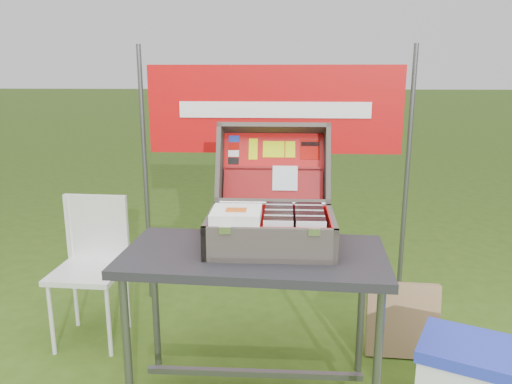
# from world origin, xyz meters

# --- Properties ---
(table) EXTENTS (1.22, 0.66, 0.74)m
(table) POSITION_xyz_m (-0.06, 0.05, 0.37)
(table) COLOR black
(table) RESTS_ON ground
(table_top) EXTENTS (1.22, 0.66, 0.04)m
(table_top) POSITION_xyz_m (-0.06, 0.05, 0.72)
(table_top) COLOR black
(table_top) RESTS_ON ground
(table_leg_fl) EXTENTS (0.04, 0.04, 0.70)m
(table_leg_fl) POSITION_xyz_m (-0.60, -0.19, 0.35)
(table_leg_fl) COLOR #59595B
(table_leg_fl) RESTS_ON ground
(table_leg_fr) EXTENTS (0.04, 0.04, 0.70)m
(table_leg_fr) POSITION_xyz_m (0.47, -0.19, 0.35)
(table_leg_fr) COLOR #59595B
(table_leg_fr) RESTS_ON ground
(table_leg_bl) EXTENTS (0.04, 0.04, 0.70)m
(table_leg_bl) POSITION_xyz_m (-0.60, 0.29, 0.35)
(table_leg_bl) COLOR #59595B
(table_leg_bl) RESTS_ON ground
(table_leg_br) EXTENTS (0.04, 0.04, 0.70)m
(table_leg_br) POSITION_xyz_m (0.47, 0.29, 0.35)
(table_leg_br) COLOR #59595B
(table_leg_br) RESTS_ON ground
(table_brace) EXTENTS (1.04, 0.03, 0.03)m
(table_brace) POSITION_xyz_m (-0.06, 0.05, 0.12)
(table_brace) COLOR #59595B
(table_brace) RESTS_ON ground
(suitcase) EXTENTS (0.58, 0.58, 0.51)m
(suitcase) POSITION_xyz_m (0.01, 0.18, 1.00)
(suitcase) COLOR #4C453C
(suitcase) RESTS_ON table
(suitcase_base_bottom) EXTENTS (0.58, 0.42, 0.02)m
(suitcase_base_bottom) POSITION_xyz_m (0.01, 0.12, 0.75)
(suitcase_base_bottom) COLOR #4C453C
(suitcase_base_bottom) RESTS_ON table_top
(suitcase_base_wall_front) EXTENTS (0.58, 0.02, 0.16)m
(suitcase_base_wall_front) POSITION_xyz_m (0.01, -0.08, 0.82)
(suitcase_base_wall_front) COLOR #4C453C
(suitcase_base_wall_front) RESTS_ON table_top
(suitcase_base_wall_back) EXTENTS (0.58, 0.02, 0.16)m
(suitcase_base_wall_back) POSITION_xyz_m (0.01, 0.31, 0.82)
(suitcase_base_wall_back) COLOR #4C453C
(suitcase_base_wall_back) RESTS_ON table_top
(suitcase_base_wall_left) EXTENTS (0.02, 0.42, 0.16)m
(suitcase_base_wall_left) POSITION_xyz_m (-0.27, 0.12, 0.82)
(suitcase_base_wall_left) COLOR #4C453C
(suitcase_base_wall_left) RESTS_ON table_top
(suitcase_base_wall_right) EXTENTS (0.02, 0.42, 0.16)m
(suitcase_base_wall_right) POSITION_xyz_m (0.29, 0.12, 0.82)
(suitcase_base_wall_right) COLOR #4C453C
(suitcase_base_wall_right) RESTS_ON table_top
(suitcase_liner_floor) EXTENTS (0.54, 0.37, 0.01)m
(suitcase_liner_floor) POSITION_xyz_m (0.01, 0.12, 0.77)
(suitcase_liner_floor) COLOR #C20A00
(suitcase_liner_floor) RESTS_ON suitcase_base_bottom
(suitcase_latch_left) EXTENTS (0.05, 0.01, 0.03)m
(suitcase_latch_left) POSITION_xyz_m (-0.18, -0.09, 0.89)
(suitcase_latch_left) COLOR silver
(suitcase_latch_left) RESTS_ON suitcase_base_wall_front
(suitcase_latch_right) EXTENTS (0.05, 0.01, 0.03)m
(suitcase_latch_right) POSITION_xyz_m (0.20, -0.09, 0.89)
(suitcase_latch_right) COLOR silver
(suitcase_latch_right) RESTS_ON suitcase_base_wall_front
(suitcase_hinge) EXTENTS (0.52, 0.02, 0.02)m
(suitcase_hinge) POSITION_xyz_m (0.01, 0.32, 0.90)
(suitcase_hinge) COLOR silver
(suitcase_hinge) RESTS_ON suitcase_base_wall_back
(suitcase_lid_back) EXTENTS (0.58, 0.17, 0.39)m
(suitcase_lid_back) POSITION_xyz_m (0.01, 0.54, 1.04)
(suitcase_lid_back) COLOR #4C453C
(suitcase_lid_back) RESTS_ON suitcase_base_wall_back
(suitcase_lid_rim_far) EXTENTS (0.58, 0.15, 0.08)m
(suitcase_lid_rim_far) POSITION_xyz_m (0.01, 0.55, 1.24)
(suitcase_lid_rim_far) COLOR #4C453C
(suitcase_lid_rim_far) RESTS_ON suitcase_lid_back
(suitcase_lid_rim_near) EXTENTS (0.58, 0.15, 0.08)m
(suitcase_lid_rim_near) POSITION_xyz_m (0.01, 0.40, 0.88)
(suitcase_lid_rim_near) COLOR #4C453C
(suitcase_lid_rim_near) RESTS_ON suitcase_lid_back
(suitcase_lid_rim_left) EXTENTS (0.02, 0.30, 0.44)m
(suitcase_lid_rim_left) POSITION_xyz_m (-0.27, 0.47, 1.06)
(suitcase_lid_rim_left) COLOR #4C453C
(suitcase_lid_rim_left) RESTS_ON suitcase_lid_back
(suitcase_lid_rim_right) EXTENTS (0.02, 0.30, 0.44)m
(suitcase_lid_rim_right) POSITION_xyz_m (0.29, 0.47, 1.06)
(suitcase_lid_rim_right) COLOR #4C453C
(suitcase_lid_rim_right) RESTS_ON suitcase_lid_back
(suitcase_lid_liner) EXTENTS (0.53, 0.14, 0.34)m
(suitcase_lid_liner) POSITION_xyz_m (0.01, 0.52, 1.04)
(suitcase_lid_liner) COLOR #C20A00
(suitcase_lid_liner) RESTS_ON suitcase_lid_back
(suitcase_liner_wall_front) EXTENTS (0.54, 0.01, 0.13)m
(suitcase_liner_wall_front) POSITION_xyz_m (0.01, -0.06, 0.83)
(suitcase_liner_wall_front) COLOR #C20A00
(suitcase_liner_wall_front) RESTS_ON suitcase_base_bottom
(suitcase_liner_wall_back) EXTENTS (0.54, 0.01, 0.13)m
(suitcase_liner_wall_back) POSITION_xyz_m (0.01, 0.30, 0.83)
(suitcase_liner_wall_back) COLOR #C20A00
(suitcase_liner_wall_back) RESTS_ON suitcase_base_bottom
(suitcase_liner_wall_left) EXTENTS (0.01, 0.37, 0.13)m
(suitcase_liner_wall_left) POSITION_xyz_m (-0.26, 0.12, 0.83)
(suitcase_liner_wall_left) COLOR #C20A00
(suitcase_liner_wall_left) RESTS_ON suitcase_base_bottom
(suitcase_liner_wall_right) EXTENTS (0.01, 0.37, 0.13)m
(suitcase_liner_wall_right) POSITION_xyz_m (0.27, 0.12, 0.83)
(suitcase_liner_wall_right) COLOR #C20A00
(suitcase_liner_wall_right) RESTS_ON suitcase_base_bottom
(suitcase_lid_pocket) EXTENTS (0.52, 0.09, 0.17)m
(suitcase_lid_pocket) POSITION_xyz_m (0.01, 0.47, 0.96)
(suitcase_lid_pocket) COLOR maroon
(suitcase_lid_pocket) RESTS_ON suitcase_lid_liner
(suitcase_pocket_edge) EXTENTS (0.51, 0.03, 0.03)m
(suitcase_pocket_edge) POSITION_xyz_m (0.01, 0.49, 1.04)
(suitcase_pocket_edge) COLOR maroon
(suitcase_pocket_edge) RESTS_ON suitcase_lid_pocket
(suitcase_pocket_cd) EXTENTS (0.13, 0.06, 0.12)m
(suitcase_pocket_cd) POSITION_xyz_m (0.07, 0.46, 1.00)
(suitcase_pocket_cd) COLOR silver
(suitcase_pocket_cd) RESTS_ON suitcase_lid_pocket
(lid_sticker_cc_a) EXTENTS (0.06, 0.02, 0.03)m
(lid_sticker_cc_a) POSITION_xyz_m (-0.20, 0.57, 1.18)
(lid_sticker_cc_a) COLOR #1933B2
(lid_sticker_cc_a) RESTS_ON suitcase_lid_liner
(lid_sticker_cc_b) EXTENTS (0.06, 0.02, 0.03)m
(lid_sticker_cc_b) POSITION_xyz_m (-0.20, 0.56, 1.15)
(lid_sticker_cc_b) COLOR #A70600
(lid_sticker_cc_b) RESTS_ON suitcase_lid_liner
(lid_sticker_cc_c) EXTENTS (0.06, 0.02, 0.03)m
(lid_sticker_cc_c) POSITION_xyz_m (-0.20, 0.54, 1.11)
(lid_sticker_cc_c) COLOR white
(lid_sticker_cc_c) RESTS_ON suitcase_lid_liner
(lid_sticker_cc_d) EXTENTS (0.06, 0.02, 0.03)m
(lid_sticker_cc_d) POSITION_xyz_m (-0.20, 0.53, 1.07)
(lid_sticker_cc_d) COLOR black
(lid_sticker_cc_d) RESTS_ON suitcase_lid_liner
(lid_card_neon_tall) EXTENTS (0.05, 0.04, 0.11)m
(lid_card_neon_tall) POSITION_xyz_m (-0.10, 0.55, 1.13)
(lid_card_neon_tall) COLOR #D2E704
(lid_card_neon_tall) RESTS_ON suitcase_lid_liner
(lid_card_neon_main) EXTENTS (0.11, 0.04, 0.08)m
(lid_card_neon_main) POSITION_xyz_m (0.01, 0.55, 1.13)
(lid_card_neon_main) COLOR #D2E704
(lid_card_neon_main) RESTS_ON suitcase_lid_liner
(lid_card_neon_small) EXTENTS (0.05, 0.04, 0.08)m
(lid_card_neon_small) POSITION_xyz_m (0.10, 0.55, 1.13)
(lid_card_neon_small) COLOR #D2E704
(lid_card_neon_small) RESTS_ON suitcase_lid_liner
(lid_sticker_band) EXTENTS (0.10, 0.04, 0.10)m
(lid_sticker_band) POSITION_xyz_m (0.20, 0.55, 1.13)
(lid_sticker_band) COLOR #A70600
(lid_sticker_band) RESTS_ON suitcase_lid_liner
(lid_sticker_band_bar) EXTENTS (0.09, 0.01, 0.02)m
(lid_sticker_band_bar) POSITION_xyz_m (0.20, 0.56, 1.16)
(lid_sticker_band_bar) COLOR black
(lid_sticker_band_bar) RESTS_ON suitcase_lid_liner
(cd_left_0) EXTENTS (0.13, 0.01, 0.15)m
(cd_left_0) POSITION_xyz_m (0.05, -0.04, 0.84)
(cd_left_0) COLOR silver
(cd_left_0) RESTS_ON suitcase_liner_floor
(cd_left_1) EXTENTS (0.13, 0.01, 0.15)m
(cd_left_1) POSITION_xyz_m (0.05, -0.02, 0.84)
(cd_left_1) COLOR black
(cd_left_1) RESTS_ON suitcase_liner_floor
(cd_left_2) EXTENTS (0.13, 0.01, 0.15)m
(cd_left_2) POSITION_xyz_m (0.05, 0.00, 0.84)
(cd_left_2) COLOR black
(cd_left_2) RESTS_ON suitcase_liner_floor
(cd_left_3) EXTENTS (0.13, 0.01, 0.15)m
(cd_left_3) POSITION_xyz_m (0.05, 0.03, 0.84)
(cd_left_3) COLOR black
(cd_left_3) RESTS_ON suitcase_liner_floor
(cd_left_4) EXTENTS (0.13, 0.01, 0.15)m
(cd_left_4) POSITION_xyz_m (0.05, 0.05, 0.84)
(cd_left_4) COLOR silver
(cd_left_4) RESTS_ON suitcase_liner_floor
(cd_left_5) EXTENTS (0.13, 0.01, 0.15)m
(cd_left_5) POSITION_xyz_m (0.05, 0.07, 0.84)
(cd_left_5) COLOR black
(cd_left_5) RESTS_ON suitcase_liner_floor
(cd_left_6) EXTENTS (0.13, 0.01, 0.15)m
(cd_left_6) POSITION_xyz_m (0.05, 0.09, 0.84)
(cd_left_6) COLOR black
(cd_left_6) RESTS_ON suitcase_liner_floor
(cd_left_7) EXTENTS (0.13, 0.01, 0.15)m
(cd_left_7) POSITION_xyz_m (0.05, 0.12, 0.84)
(cd_left_7) COLOR black
(cd_left_7) RESTS_ON suitcase_liner_floor
(cd_left_8) EXTENTS (0.13, 0.01, 0.15)m
(cd_left_8) POSITION_xyz_m (0.05, 0.14, 0.84)
(cd_left_8) COLOR silver
(cd_left_8) RESTS_ON suitcase_liner_floor
(cd_left_9) EXTENTS (0.13, 0.01, 0.15)m
(cd_left_9) POSITION_xyz_m (0.05, 0.16, 0.84)
(cd_left_9) COLOR black
(cd_left_9) RESTS_ON suitcase_liner_floor
(cd_left_10) EXTENTS (0.13, 0.01, 0.15)m
(cd_left_10) POSITION_xyz_m (0.05, 0.19, 0.84)
(cd_left_10) COLOR black
(cd_left_10) RESTS_ON suitcase_liner_floor
(cd_left_11) EXTENTS (0.13, 0.01, 0.15)m
(cd_left_11) POSITION_xyz_m (0.05, 0.21, 0.84)
(cd_left_11) COLOR black
(cd_left_11) RESTS_ON suitcase_liner_floor
(cd_left_12) EXTENTS (0.13, 0.01, 0.15)m
(cd_left_12) POSITION_xyz_m (0.05, 0.23, 0.84)
(cd_left_12) COLOR silver
(cd_left_12) RESTS_ON suitcase_liner_floor
(cd_left_13) EXTENTS (0.13, 0.01, 0.15)m
(cd_left_13) POSITION_xyz_m (0.05, 0.25, 0.84)
(cd_left_13) COLOR black
(cd_left_13) RESTS_ON suitcase_liner_floor
(cd_left_14) EXTENTS (0.13, 0.01, 0.15)m
(cd_left_14) POSITION_xyz_m (0.05, 0.28, 0.84)
(cd_left_14) COLOR black
(cd_left_14) RESTS_ON suitcase_liner_floor
(cd_right_0) EXTENTS (0.13, 0.01, 0.15)m
(cd_right_0) POSITION_xyz_m (0.19, -0.04, 0.84)
(cd_right_0) COLOR silver
(cd_right_0) RESTS_ON suitcase_liner_floor
(cd_right_1) EXTENTS (0.13, 0.01, 0.15)m
(cd_right_1) POSITION_xyz_m (0.19, -0.02, 0.84)
(cd_right_1) COLOR black
(cd_right_1) RESTS_ON suitcase_liner_floor
(cd_right_2) EXTENTS (0.13, 0.01, 0.15)m
(cd_right_2) POSITION_xyz_m (0.19, 0.00, 0.84)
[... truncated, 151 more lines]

